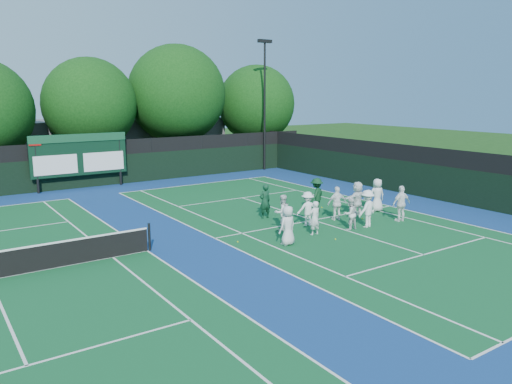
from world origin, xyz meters
TOP-DOWN VIEW (x-y plane):
  - ground at (0.00, 0.00)m, footprint 120.00×120.00m
  - court_apron at (-6.00, 1.00)m, footprint 34.00×32.00m
  - near_court at (0.00, 1.00)m, footprint 11.05×23.85m
  - back_fence at (-6.00, 16.00)m, footprint 34.00×0.08m
  - divider_fence_right at (9.00, 1.00)m, footprint 0.08×32.00m
  - scoreboard at (-7.01, 15.59)m, footprint 6.00×0.21m
  - clubhouse at (-2.00, 24.00)m, footprint 18.00×6.00m
  - light_pole_right at (7.50, 15.70)m, footprint 1.20×0.30m
  - tree_c at (-4.87, 19.58)m, footprint 6.56×6.56m
  - tree_d at (1.91, 19.58)m, footprint 7.61×7.61m
  - tree_e at (9.47, 19.58)m, footprint 6.64×6.64m
  - tennis_ball_0 at (-1.41, -2.04)m, footprint 0.07×0.07m
  - tennis_ball_1 at (2.72, 2.02)m, footprint 0.07×0.07m
  - tennis_ball_2 at (2.11, -0.20)m, footprint 0.07×0.07m
  - tennis_ball_3 at (-4.99, -0.04)m, footprint 0.07×0.07m
  - tennis_ball_4 at (2.14, 2.77)m, footprint 0.07×0.07m
  - tennis_ball_5 at (1.22, 2.11)m, footprint 0.07×0.07m
  - player_front_0 at (-3.48, -1.44)m, footprint 0.86×0.62m
  - player_front_1 at (-1.62, -0.93)m, footprint 0.55×0.37m
  - player_front_2 at (0.27, -1.16)m, footprint 0.71×0.56m
  - player_front_3 at (1.21, -1.32)m, footprint 1.22×0.83m
  - player_front_4 at (3.36, -1.48)m, footprint 1.07×0.56m
  - player_back_0 at (-2.31, 0.46)m, footprint 0.85×0.69m
  - player_back_1 at (-0.89, 0.41)m, footprint 1.16×0.85m
  - player_back_2 at (0.99, 0.42)m, footprint 1.05×0.68m
  - player_back_3 at (2.41, 0.48)m, footprint 1.68×0.72m
  - player_back_4 at (3.96, 0.58)m, footprint 0.96×0.74m
  - coach_left at (-1.70, 2.66)m, footprint 0.64×0.43m
  - coach_right at (1.21, 2.18)m, footprint 1.34×1.09m

SIDE VIEW (x-z plane):
  - ground at x=0.00m, z-range 0.00..0.00m
  - court_apron at x=-6.00m, z-range 0.00..0.01m
  - near_court at x=0.00m, z-range 0.01..0.01m
  - tennis_ball_0 at x=-1.41m, z-range 0.00..0.07m
  - tennis_ball_1 at x=2.72m, z-range 0.00..0.07m
  - tennis_ball_2 at x=2.11m, z-range 0.00..0.07m
  - tennis_ball_3 at x=-4.99m, z-range 0.00..0.07m
  - tennis_ball_4 at x=2.14m, z-range 0.00..0.07m
  - tennis_ball_5 at x=1.22m, z-range 0.00..0.07m
  - player_front_2 at x=0.27m, z-range 0.00..1.46m
  - player_front_1 at x=-1.62m, z-range 0.00..1.50m
  - player_back_1 at x=-0.89m, z-range 0.00..1.61m
  - player_front_0 at x=-3.48m, z-range 0.00..1.62m
  - player_back_0 at x=-2.31m, z-range 0.00..1.63m
  - player_back_2 at x=0.99m, z-range 0.00..1.65m
  - coach_left at x=-1.70m, z-range 0.00..1.72m
  - player_back_4 at x=3.96m, z-range 0.00..1.73m
  - player_front_3 at x=1.21m, z-range 0.00..1.74m
  - player_front_4 at x=3.36m, z-range 0.00..1.74m
  - player_back_3 at x=2.41m, z-range 0.00..1.75m
  - coach_right at x=1.21m, z-range 0.00..1.80m
  - back_fence at x=-6.00m, z-range -0.14..2.86m
  - divider_fence_right at x=9.00m, z-range -0.14..2.86m
  - clubhouse at x=-2.00m, z-range 0.00..4.00m
  - scoreboard at x=-7.01m, z-range 0.42..3.97m
  - tree_e at x=9.47m, z-range 0.75..9.25m
  - tree_c at x=-4.87m, z-range 0.84..9.42m
  - tree_d at x=1.91m, z-range 0.90..10.72m
  - light_pole_right at x=7.50m, z-range 1.24..11.36m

